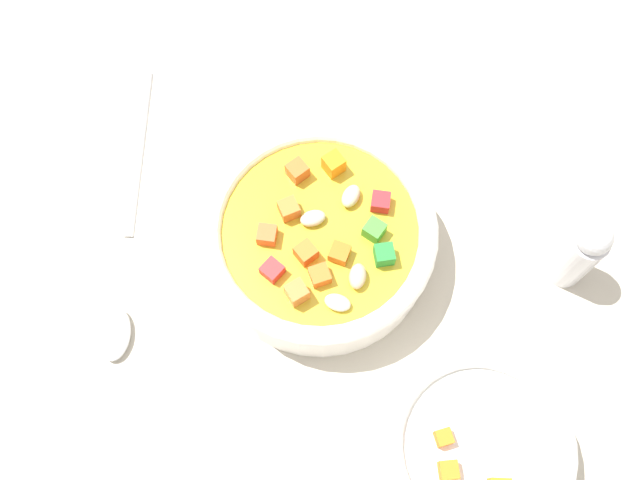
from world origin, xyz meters
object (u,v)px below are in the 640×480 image
Objects in this scene: spoon at (127,240)px; pepper_shaker at (580,252)px; soup_bowl_main at (320,238)px; side_bowl_small at (478,450)px.

spoon is 2.53× the size of pepper_shaker.
soup_bowl_main is 1.38× the size of side_bowl_small.
pepper_shaker reaches higher than spoon.
soup_bowl_main is 17.97cm from side_bowl_small.
side_bowl_small is at bearing -66.05° from pepper_shaker.
soup_bowl_main is 14.83cm from spoon.
pepper_shaker is (-6.21, 13.98, 1.86)cm from side_bowl_small.
pepper_shaker is at bearing 49.88° from soup_bowl_main.
soup_bowl_main is 18.28cm from pepper_shaker.
side_bowl_small reaches higher than spoon.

